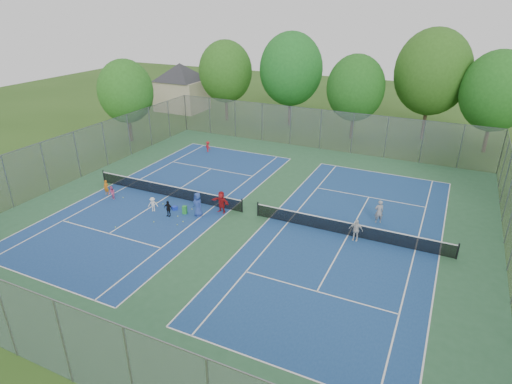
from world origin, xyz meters
TOP-DOWN VIEW (x-y plane):
  - ground at (0.00, 0.00)m, footprint 120.00×120.00m
  - court_pad at (0.00, 0.00)m, footprint 32.00×32.00m
  - court_left at (-7.00, 0.00)m, footprint 10.97×23.77m
  - court_right at (7.00, 0.00)m, footprint 10.97×23.77m
  - net_left at (-7.00, 0.00)m, footprint 12.87×0.10m
  - net_right at (7.00, 0.00)m, footprint 12.87×0.10m
  - fence_north at (0.00, 16.00)m, footprint 32.00×0.10m
  - fence_south at (0.00, -16.00)m, footprint 32.00×0.10m
  - fence_west at (-16.00, 0.00)m, footprint 0.10×32.00m
  - house at (-22.00, 24.00)m, footprint 11.03×11.03m
  - tree_nw at (-14.00, 22.00)m, footprint 6.40×6.40m
  - tree_nl at (-6.00, 23.00)m, footprint 7.20×7.20m
  - tree_nc at (2.00, 21.00)m, footprint 6.00×6.00m
  - tree_nr at (9.00, 24.00)m, footprint 7.60×7.60m
  - tree_ne at (15.00, 22.00)m, footprint 6.60×6.60m
  - tree_side_w at (-19.00, 10.00)m, footprint 5.60×5.60m
  - ball_crate at (-5.18, -1.72)m, footprint 0.39×0.39m
  - ball_hopper at (-4.18, -1.91)m, footprint 0.38×0.38m
  - student_a at (-11.44, -1.78)m, footprint 0.48×0.35m
  - student_b at (-10.46, -2.25)m, footprint 0.63×0.56m
  - student_c at (-6.43, -2.54)m, footprint 0.80×0.70m
  - student_d at (-4.99, -2.70)m, footprint 0.70×0.32m
  - student_e at (-3.16, -1.75)m, footprint 1.00×0.84m
  - student_f at (-1.95, -0.60)m, footprint 1.55×0.72m
  - child_far_baseline at (-9.67, 10.32)m, footprint 0.80×0.66m
  - instructor at (8.38, 2.57)m, footprint 0.72×0.64m
  - teen_court_b at (7.53, -0.37)m, footprint 0.87×0.38m
  - tennis_ball_0 at (-3.59, -3.02)m, footprint 0.07×0.07m
  - tennis_ball_1 at (-3.67, -3.57)m, footprint 0.07×0.07m
  - tennis_ball_2 at (-10.65, -6.35)m, footprint 0.07×0.07m
  - tennis_ball_3 at (-7.18, -5.58)m, footprint 0.07×0.07m
  - tennis_ball_4 at (-4.36, -2.53)m, footprint 0.07×0.07m
  - tennis_ball_5 at (-7.04, -1.35)m, footprint 0.07×0.07m
  - tennis_ball_6 at (-9.92, -1.74)m, footprint 0.07×0.07m
  - tennis_ball_7 at (-4.39, -1.79)m, footprint 0.07×0.07m
  - tennis_ball_8 at (-5.36, -3.91)m, footprint 0.07×0.07m
  - tennis_ball_9 at (-4.06, -1.19)m, footprint 0.07×0.07m
  - tennis_ball_10 at (-6.46, -1.37)m, footprint 0.07×0.07m

SIDE VIEW (x-z plane):
  - ground at x=0.00m, z-range 0.00..0.00m
  - court_pad at x=0.00m, z-range 0.00..0.01m
  - court_left at x=-7.00m, z-range 0.01..0.02m
  - court_right at x=7.00m, z-range 0.01..0.02m
  - tennis_ball_0 at x=-3.59m, z-range 0.00..0.07m
  - tennis_ball_1 at x=-3.67m, z-range 0.00..0.07m
  - tennis_ball_2 at x=-10.65m, z-range 0.00..0.07m
  - tennis_ball_3 at x=-7.18m, z-range 0.00..0.07m
  - tennis_ball_4 at x=-4.36m, z-range 0.00..0.07m
  - tennis_ball_5 at x=-7.04m, z-range 0.00..0.07m
  - tennis_ball_6 at x=-9.92m, z-range 0.00..0.07m
  - tennis_ball_7 at x=-4.39m, z-range 0.00..0.07m
  - tennis_ball_8 at x=-5.36m, z-range 0.00..0.07m
  - tennis_ball_9 at x=-4.06m, z-range 0.00..0.07m
  - tennis_ball_10 at x=-6.46m, z-range 0.00..0.07m
  - ball_crate at x=-5.18m, z-range 0.00..0.27m
  - ball_hopper at x=-4.18m, z-range 0.00..0.58m
  - net_left at x=-7.00m, z-range 0.00..0.91m
  - net_right at x=7.00m, z-range 0.00..0.91m
  - student_b at x=-10.46m, z-range 0.00..1.06m
  - student_c at x=-6.43m, z-range 0.00..1.08m
  - child_far_baseline at x=-9.67m, z-range 0.00..1.08m
  - student_d at x=-4.99m, z-range 0.00..1.17m
  - student_a at x=-11.44m, z-range 0.00..1.19m
  - teen_court_b at x=7.53m, z-range 0.00..1.47m
  - student_f at x=-1.95m, z-range 0.00..1.61m
  - instructor at x=8.38m, z-range 0.00..1.66m
  - student_e at x=-3.16m, z-range 0.00..1.74m
  - fence_north at x=0.00m, z-range 0.00..4.00m
  - fence_south at x=0.00m, z-range 0.00..4.00m
  - fence_west at x=-16.00m, z-range 0.00..4.00m
  - house at x=-22.00m, z-range 0.56..7.86m
  - tree_side_w at x=-19.00m, z-range 1.01..9.48m
  - tree_nc at x=2.00m, z-range 0.97..9.82m
  - tree_nw at x=-14.00m, z-range 1.10..10.68m
  - tree_ne at x=15.00m, z-range 1.08..10.85m
  - tree_nl at x=-6.00m, z-range 1.20..11.89m
  - tree_nr at x=9.00m, z-range 1.33..12.75m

